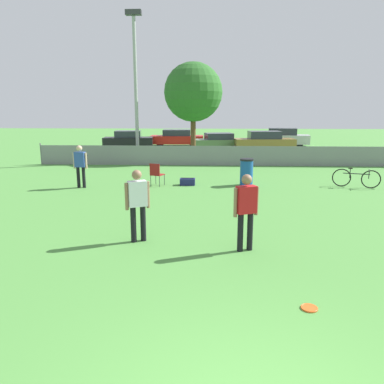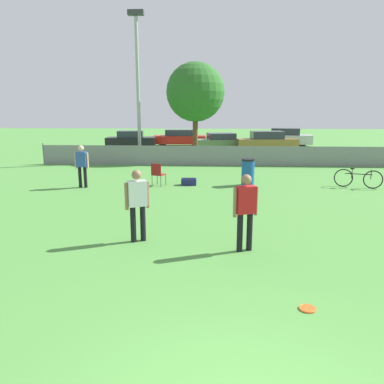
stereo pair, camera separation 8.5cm
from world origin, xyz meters
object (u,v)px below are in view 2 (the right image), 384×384
at_px(player_receiver_white, 137,200).
at_px(parked_car_red, 180,138).
at_px(parked_car_olive, 221,142).
at_px(parked_car_silver, 285,137).
at_px(light_pole, 138,75).
at_px(trash_bin, 248,172).
at_px(player_thrower_red, 245,207).
at_px(folding_chair_sideline, 158,173).
at_px(spectator_in_blue, 82,163).
at_px(parked_car_dark, 131,140).
at_px(parked_car_tan, 267,142).
at_px(bicycle_sideline, 358,178).
at_px(gear_bag_sideline, 189,182).
at_px(frisbee_disc, 307,309).
at_px(tree_near_pole, 195,92).

distance_m(player_receiver_white, parked_car_red, 24.10).
relative_size(parked_car_olive, parked_car_silver, 0.90).
distance_m(light_pole, trash_bin, 10.12).
height_order(player_thrower_red, folding_chair_sideline, player_thrower_red).
relative_size(player_receiver_white, spectator_in_blue, 1.02).
bearing_deg(player_receiver_white, spectator_in_blue, 93.82).
height_order(parked_car_dark, parked_car_tan, parked_car_tan).
height_order(light_pole, parked_car_olive, light_pole).
relative_size(bicycle_sideline, trash_bin, 1.58).
xyz_separation_m(trash_bin, parked_car_dark, (-8.19, 15.04, 0.11)).
xyz_separation_m(light_pole, player_thrower_red, (5.14, -14.38, -4.01)).
relative_size(player_receiver_white, parked_car_dark, 0.42).
distance_m(trash_bin, gear_bag_sideline, 2.48).
height_order(spectator_in_blue, parked_car_dark, spectator_in_blue).
distance_m(player_thrower_red, parked_car_olive, 21.48).
height_order(parked_car_olive, parked_car_silver, parked_car_silver).
bearing_deg(frisbee_disc, bicycle_sideline, 66.00).
height_order(gear_bag_sideline, parked_car_tan, parked_car_tan).
xyz_separation_m(parked_car_red, parked_car_tan, (6.97, -3.70, 0.03)).
height_order(player_receiver_white, parked_car_dark, player_receiver_white).
distance_m(bicycle_sideline, parked_car_olive, 15.20).
bearing_deg(parked_car_olive, bicycle_sideline, -81.57).
xyz_separation_m(bicycle_sideline, parked_car_tan, (-1.78, 13.66, 0.33)).
xyz_separation_m(player_receiver_white, spectator_in_blue, (-3.48, 6.14, -0.02)).
bearing_deg(tree_near_pole, gear_bag_sideline, -89.06).
bearing_deg(parked_car_silver, tree_near_pole, -120.14).
xyz_separation_m(spectator_in_blue, parked_car_dark, (-1.51, 15.87, -0.32)).
distance_m(player_receiver_white, parked_car_dark, 22.57).
bearing_deg(parked_car_red, trash_bin, -77.19).
bearing_deg(parked_car_olive, trash_bin, -98.22).
height_order(player_receiver_white, parked_car_tan, player_receiver_white).
relative_size(frisbee_disc, parked_car_tan, 0.06).
xyz_separation_m(player_receiver_white, parked_car_red, (-1.18, 24.07, -0.33)).
relative_size(bicycle_sideline, parked_car_olive, 0.42).
distance_m(player_thrower_red, parked_car_silver, 25.49).
relative_size(tree_near_pole, player_receiver_white, 3.43).
relative_size(folding_chair_sideline, parked_car_red, 0.21).
bearing_deg(trash_bin, parked_car_tan, 79.05).
xyz_separation_m(player_thrower_red, parked_car_red, (-3.65, 24.55, -0.33)).
height_order(spectator_in_blue, parked_car_red, spectator_in_blue).
bearing_deg(gear_bag_sideline, parked_car_dark, 110.77).
distance_m(frisbee_disc, parked_car_red, 27.40).
height_order(gear_bag_sideline, parked_car_silver, parked_car_silver).
relative_size(gear_bag_sideline, parked_car_red, 0.14).
bearing_deg(folding_chair_sideline, bicycle_sideline, -157.28).
bearing_deg(player_receiver_white, frisbee_disc, -67.83).
distance_m(parked_car_red, parked_car_silver, 9.08).
height_order(tree_near_pole, trash_bin, tree_near_pole).
height_order(tree_near_pole, parked_car_tan, tree_near_pole).
bearing_deg(parked_car_silver, player_thrower_red, -94.33).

